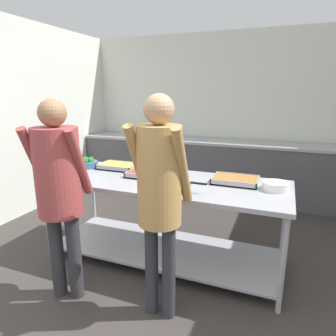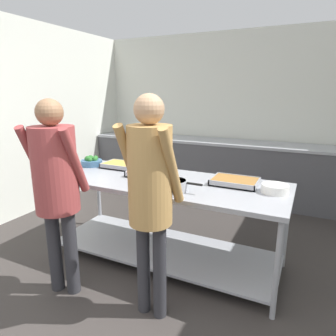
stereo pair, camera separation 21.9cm
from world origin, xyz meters
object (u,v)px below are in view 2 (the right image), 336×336
serving_tray_vegetables (122,165)px  guest_serving_right (56,179)px  broccoli_bowl (92,162)px  serving_tray_roast (235,182)px  plate_stack (275,189)px  sauce_pan (174,185)px  guest_serving_left (150,185)px  serving_tray_greens (148,174)px

serving_tray_vegetables → guest_serving_right: 1.08m
broccoli_bowl → guest_serving_right: bearing=-64.7°
serving_tray_roast → plate_stack: size_ratio=1.78×
sauce_pan → guest_serving_left: guest_serving_left is taller
broccoli_bowl → guest_serving_left: size_ratio=0.14×
serving_tray_greens → guest_serving_right: guest_serving_right is taller
plate_stack → guest_serving_left: 1.14m
guest_serving_left → sauce_pan: bearing=95.2°
sauce_pan → guest_serving_right: size_ratio=0.24×
sauce_pan → serving_tray_roast: bearing=43.0°
serving_tray_greens → guest_serving_left: size_ratio=0.23×
serving_tray_roast → guest_serving_left: bearing=-113.5°
broccoli_bowl → serving_tray_roast: (1.68, 0.00, -0.02)m
sauce_pan → serving_tray_greens: bearing=145.1°
broccoli_bowl → guest_serving_right: size_ratio=0.15×
serving_tray_greens → plate_stack: size_ratio=1.65×
sauce_pan → serving_tray_roast: size_ratio=0.92×
guest_serving_right → sauce_pan: bearing=37.0°
plate_stack → guest_serving_left: (-0.76, -0.83, 0.16)m
serving_tray_roast → serving_tray_greens: bearing=-172.7°
broccoli_bowl → guest_serving_right: 1.10m
guest_serving_right → plate_stack: bearing=29.9°
serving_tray_roast → serving_tray_vegetables: bearing=176.9°
guest_serving_left → broccoli_bowl: bearing=144.9°
serving_tray_greens → guest_serving_right: bearing=-111.5°
serving_tray_vegetables → serving_tray_greens: same height
sauce_pan → guest_serving_left: bearing=-84.8°
broccoli_bowl → serving_tray_roast: 1.68m
serving_tray_vegetables → guest_serving_right: bearing=-84.8°
broccoli_bowl → serving_tray_vegetables: broccoli_bowl is taller
broccoli_bowl → guest_serving_right: (0.47, -0.99, 0.11)m
serving_tray_greens → sauce_pan: sauce_pan is taller
serving_tray_roast → guest_serving_left: (-0.40, -0.91, 0.17)m
sauce_pan → plate_stack: sauce_pan is taller
broccoli_bowl → plate_stack: 2.05m
serving_tray_greens → broccoli_bowl: bearing=172.5°
sauce_pan → guest_serving_right: bearing=-143.0°
broccoli_bowl → serving_tray_vegetables: (0.37, 0.08, -0.02)m
serving_tray_roast → guest_serving_left: 1.01m
serving_tray_vegetables → sauce_pan: 1.00m
plate_stack → guest_serving_right: (-1.58, -0.91, 0.13)m
sauce_pan → broccoli_bowl: bearing=161.9°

